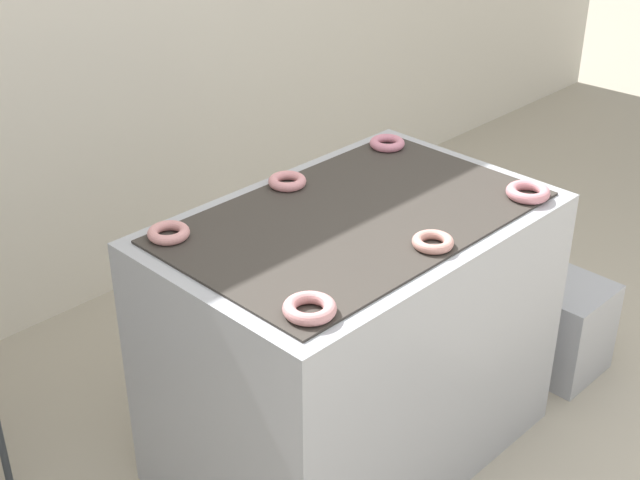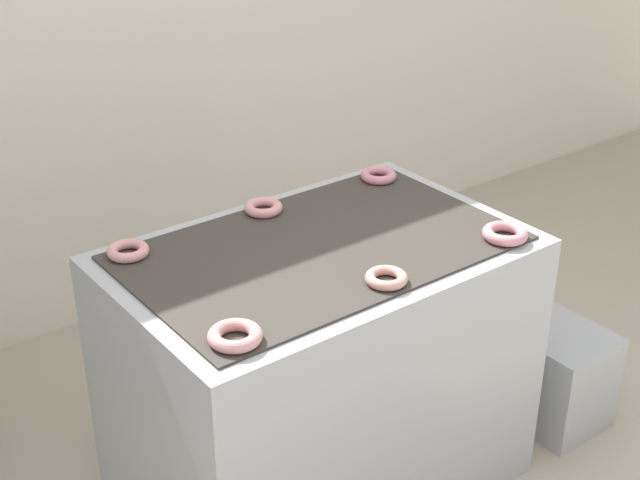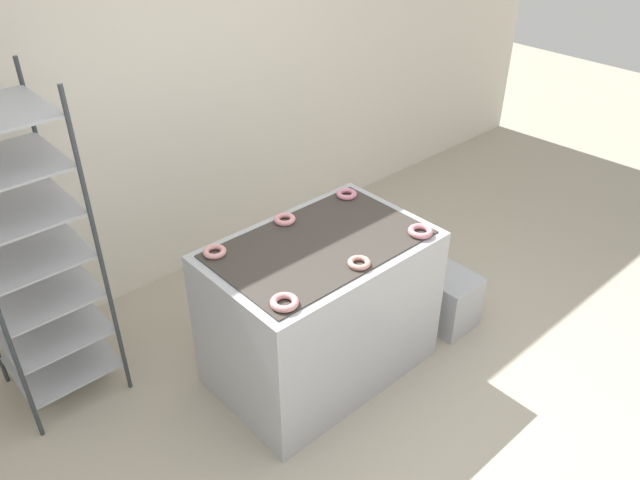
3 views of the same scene
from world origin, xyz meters
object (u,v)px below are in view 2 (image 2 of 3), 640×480
Objects in this scene: fryer_machine at (320,372)px; donut_far_right at (379,175)px; donut_near_right at (505,234)px; donut_far_left at (128,251)px; glaze_bin at (551,373)px; donut_near_left at (235,336)px; donut_far_center at (264,208)px; donut_near_center at (386,278)px.

donut_far_right reaches higher than fryer_machine.
donut_far_left is (-0.95, 0.58, -0.00)m from donut_near_right.
glaze_bin is 1.64m from donut_far_left.
donut_far_left is at bearing 148.85° from fryer_machine.
donut_near_right is at bearing -1.02° from donut_near_left.
fryer_machine is 3.14× the size of glaze_bin.
donut_far_left is 0.94m from donut_far_right.
donut_near_right is 0.76m from donut_far_center.
donut_near_right is (0.94, -0.02, -0.00)m from donut_near_left.
donut_far_left is (-0.48, 0.29, 0.47)m from fryer_machine.
donut_near_left is 0.48m from donut_near_center.
donut_far_left is (-0.49, 0.57, 0.00)m from donut_near_center.
donut_near_right is (0.47, -0.30, 0.47)m from fryer_machine.
donut_far_right is (-0.01, 0.57, -0.00)m from donut_near_right.
donut_far_center is at bearing 1.10° from donut_far_left.
fryer_machine is 0.72m from donut_near_left.
glaze_bin is at bearing -48.91° from donut_far_right.
donut_near_left is 1.09m from donut_far_right.
glaze_bin is 3.21× the size of donut_far_left.
donut_far_right is (0.45, 0.56, 0.00)m from donut_near_center.
donut_near_right is 1.12× the size of donut_far_center.
donut_near_left reaches higher than donut_near_center.
glaze_bin is 1.55m from donut_near_left.
donut_far_right is (0.46, -0.02, -0.00)m from donut_far_center.
donut_far_left is (-0.00, 0.57, -0.00)m from donut_near_left.
donut_near_left is 0.57m from donut_far_left.
donut_far_center is 0.46m from donut_far_right.
donut_far_left reaches higher than fryer_machine.
fryer_machine is 10.06× the size of donut_far_center.
donut_near_left is 0.74m from donut_far_center.
donut_far_right is at bearing 51.07° from donut_near_center.
donut_far_right is at bearing -0.73° from donut_far_left.
donut_far_center is (-0.90, 0.52, 0.73)m from glaze_bin.
donut_near_right is at bearing -51.65° from donut_far_center.
donut_near_center reaches higher than glaze_bin.
donut_near_left reaches higher than glaze_bin.
donut_near_left is at bearing 179.60° from donut_near_center.
donut_near_left is at bearing -177.69° from glaze_bin.
donut_near_center reaches higher than fryer_machine.
donut_near_center is at bearing 178.32° from donut_near_right.
donut_near_left reaches higher than donut_far_left.
donut_far_center is (-0.01, 0.58, 0.00)m from donut_near_center.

